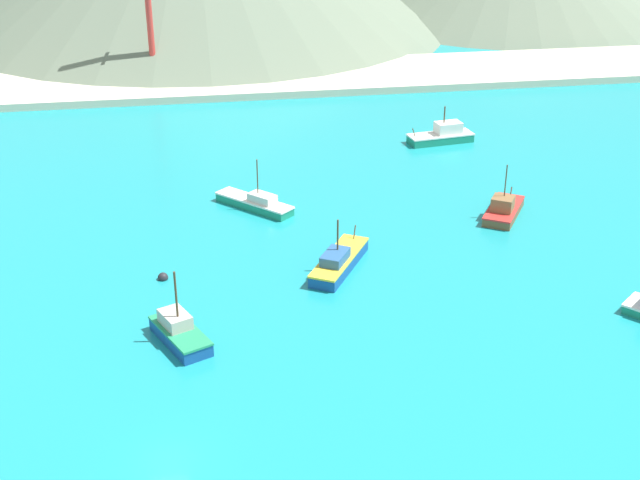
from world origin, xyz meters
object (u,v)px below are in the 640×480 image
object	(u,v)px
fishing_boat_9	(503,209)
buoy_2	(163,278)
fishing_boat_0	(256,203)
fishing_boat_8	(179,332)
fishing_boat_11	(339,261)
fishing_boat_1	(442,135)

from	to	relation	value
fishing_boat_9	buoy_2	size ratio (longest dim) A/B	8.47
fishing_boat_0	fishing_boat_9	xyz separation A→B (m)	(26.97, -6.69, 0.12)
fishing_boat_0	fishing_boat_8	size ratio (longest dim) A/B	1.19
fishing_boat_11	fishing_boat_9	bearing A→B (deg)	25.10
fishing_boat_9	fishing_boat_11	world-z (taller)	fishing_boat_9
fishing_boat_1	fishing_boat_8	xyz separation A→B (m)	(-36.73, -46.11, -0.06)
fishing_boat_8	buoy_2	distance (m)	11.65
fishing_boat_0	fishing_boat_8	distance (m)	28.62
fishing_boat_1	fishing_boat_0	bearing A→B (deg)	-145.59
fishing_boat_0	buoy_2	size ratio (longest dim) A/B	8.91
fishing_boat_1	fishing_boat_8	world-z (taller)	fishing_boat_8
buoy_2	fishing_boat_9	bearing A→B (deg)	13.40
fishing_boat_9	fishing_boat_0	bearing A→B (deg)	166.06
fishing_boat_1	fishing_boat_11	xyz separation A→B (m)	(-21.13, -35.22, -0.15)
fishing_boat_9	fishing_boat_8	bearing A→B (deg)	-150.42
fishing_boat_1	fishing_boat_11	size ratio (longest dim) A/B	0.93
fishing_boat_1	buoy_2	distance (m)	51.48
fishing_boat_8	fishing_boat_11	distance (m)	19.03
fishing_boat_0	fishing_boat_8	bearing A→B (deg)	-108.45
fishing_boat_9	buoy_2	world-z (taller)	fishing_boat_9
fishing_boat_1	fishing_boat_8	distance (m)	58.95
fishing_boat_1	buoy_2	bearing A→B (deg)	-137.80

